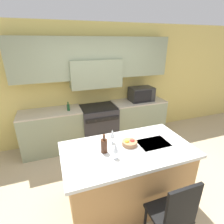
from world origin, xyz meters
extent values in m
plane|color=tan|center=(0.00, 0.00, 0.00)|extent=(10.00, 10.00, 0.00)
cube|color=#DBC166|center=(0.00, 2.05, 1.35)|extent=(10.00, 0.06, 2.70)
cube|color=gray|center=(0.00, 1.85, 1.98)|extent=(3.39, 0.34, 0.85)
cube|color=gray|center=(0.00, 1.82, 1.65)|extent=(1.12, 0.40, 0.60)
cube|color=gray|center=(-1.05, 1.71, 0.45)|extent=(1.29, 0.62, 0.91)
cube|color=#B2A893|center=(-1.05, 1.71, 0.92)|extent=(1.29, 0.62, 0.03)
cube|color=gray|center=(1.05, 1.71, 0.45)|extent=(1.29, 0.62, 0.91)
cube|color=#B2A893|center=(1.05, 1.71, 0.92)|extent=(1.29, 0.62, 0.03)
cube|color=#2D2D33|center=(0.00, 1.69, 0.45)|extent=(0.81, 0.66, 0.91)
cube|color=black|center=(0.00, 1.69, 0.91)|extent=(0.77, 0.61, 0.01)
cube|color=black|center=(0.00, 1.34, 0.74)|extent=(0.74, 0.02, 0.09)
cylinder|color=black|center=(-0.31, 1.33, 0.74)|extent=(0.04, 0.02, 0.04)
cylinder|color=black|center=(-0.16, 1.33, 0.74)|extent=(0.04, 0.02, 0.04)
cylinder|color=black|center=(0.00, 1.33, 0.74)|extent=(0.04, 0.02, 0.04)
cylinder|color=black|center=(0.16, 1.33, 0.74)|extent=(0.04, 0.02, 0.04)
cylinder|color=black|center=(0.31, 1.33, 0.74)|extent=(0.04, 0.02, 0.04)
cube|color=black|center=(1.11, 1.71, 1.10)|extent=(0.57, 0.38, 0.34)
cube|color=black|center=(1.06, 1.51, 1.10)|extent=(0.45, 0.01, 0.28)
cube|color=#B7844C|center=(-0.07, -0.10, 0.45)|extent=(1.69, 0.91, 0.89)
cube|color=silver|center=(-0.07, -0.10, 0.92)|extent=(1.80, 0.98, 0.04)
cube|color=#2D2D30|center=(0.33, -0.10, 0.93)|extent=(0.44, 0.32, 0.01)
cylinder|color=#B2B2B7|center=(0.33, 0.09, 0.94)|extent=(0.02, 0.02, 0.00)
cube|color=black|center=(0.12, -0.82, 0.46)|extent=(0.42, 0.40, 0.04)
cube|color=black|center=(0.12, -1.00, 0.75)|extent=(0.40, 0.04, 0.54)
cylinder|color=black|center=(-0.06, -0.65, 0.22)|extent=(0.04, 0.04, 0.44)
cylinder|color=black|center=(0.30, -0.65, 0.22)|extent=(0.04, 0.04, 0.44)
cylinder|color=#422314|center=(-0.40, -0.07, 1.03)|extent=(0.09, 0.09, 0.18)
cylinder|color=#422314|center=(-0.40, -0.07, 1.16)|extent=(0.03, 0.03, 0.08)
cylinder|color=white|center=(-0.31, -0.25, 0.94)|extent=(0.07, 0.07, 0.01)
cylinder|color=white|center=(-0.31, -0.25, 0.99)|extent=(0.01, 0.01, 0.09)
cone|color=white|center=(-0.31, -0.25, 1.09)|extent=(0.08, 0.08, 0.12)
cylinder|color=white|center=(-0.23, 0.11, 0.94)|extent=(0.07, 0.07, 0.01)
cylinder|color=white|center=(-0.23, 0.11, 0.99)|extent=(0.01, 0.01, 0.09)
cone|color=white|center=(-0.23, 0.11, 1.09)|extent=(0.08, 0.08, 0.12)
cylinder|color=#996B47|center=(-0.02, -0.03, 0.97)|extent=(0.21, 0.21, 0.06)
sphere|color=gold|center=(-0.06, -0.03, 0.99)|extent=(0.07, 0.07, 0.07)
sphere|color=red|center=(0.02, -0.03, 0.99)|extent=(0.07, 0.07, 0.07)
cylinder|color=#194723|center=(-0.67, 1.63, 1.00)|extent=(0.06, 0.06, 0.13)
cylinder|color=#194723|center=(-0.67, 1.63, 1.10)|extent=(0.02, 0.02, 0.06)
camera|label=1|loc=(-0.97, -1.94, 2.31)|focal=28.00mm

